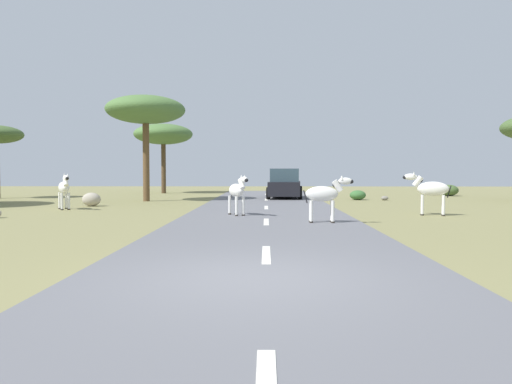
% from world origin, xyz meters
% --- Properties ---
extents(ground_plane, '(90.00, 90.00, 0.00)m').
position_xyz_m(ground_plane, '(0.00, 0.00, 0.00)').
color(ground_plane, olive).
extents(road, '(6.00, 64.00, 0.05)m').
position_xyz_m(road, '(0.24, 0.00, 0.03)').
color(road, slate).
rests_on(road, ground_plane).
extents(lane_markings, '(0.16, 56.00, 0.01)m').
position_xyz_m(lane_markings, '(0.24, -1.00, 0.05)').
color(lane_markings, silver).
rests_on(lane_markings, road).
extents(zebra_0, '(0.90, 1.46, 1.48)m').
position_xyz_m(zebra_0, '(-0.81, 10.26, 0.93)').
color(zebra_0, silver).
rests_on(zebra_0, road).
extents(zebra_1, '(1.56, 0.43, 1.46)m').
position_xyz_m(zebra_1, '(2.05, 7.85, 0.92)').
color(zebra_1, silver).
rests_on(zebra_1, road).
extents(zebra_2, '(1.68, 0.79, 1.63)m').
position_xyz_m(zebra_2, '(6.34, 10.93, 0.97)').
color(zebra_2, silver).
rests_on(zebra_2, ground_plane).
extents(zebra_3, '(1.05, 1.50, 1.55)m').
position_xyz_m(zebra_3, '(-8.40, 13.31, 0.93)').
color(zebra_3, silver).
rests_on(zebra_3, ground_plane).
extents(car_0, '(2.25, 4.45, 1.74)m').
position_xyz_m(car_0, '(1.34, 21.54, 0.85)').
color(car_0, black).
rests_on(car_0, road).
extents(tree_1, '(4.28, 4.28, 5.73)m').
position_xyz_m(tree_1, '(-6.32, 19.17, 4.93)').
color(tree_1, brown).
rests_on(tree_1, ground_plane).
extents(tree_4, '(4.32, 4.32, 5.13)m').
position_xyz_m(tree_4, '(-7.39, 28.72, 4.34)').
color(tree_4, '#4C3823').
rests_on(tree_4, ground_plane).
extents(bush_2, '(0.92, 0.82, 0.55)m').
position_xyz_m(bush_2, '(5.47, 20.61, 0.27)').
color(bush_2, '#386633').
rests_on(bush_2, ground_plane).
extents(bush_3, '(1.24, 1.12, 0.75)m').
position_xyz_m(bush_3, '(12.33, 25.18, 0.37)').
color(bush_3, '#425B2D').
rests_on(bush_3, ground_plane).
extents(rock_1, '(0.87, 0.62, 0.64)m').
position_xyz_m(rock_1, '(-7.95, 15.29, 0.32)').
color(rock_1, '#A89E8C').
rests_on(rock_1, ground_plane).
extents(rock_2, '(0.41, 0.31, 0.24)m').
position_xyz_m(rock_2, '(6.92, 20.25, 0.12)').
color(rock_2, gray).
rests_on(rock_2, ground_plane).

